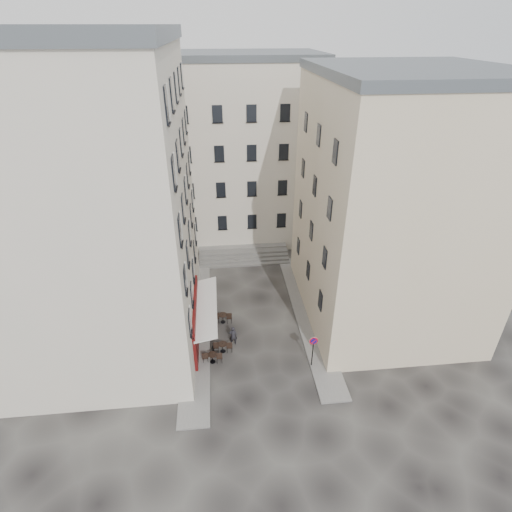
{
  "coord_description": "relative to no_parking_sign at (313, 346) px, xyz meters",
  "views": [
    {
      "loc": [
        -2.35,
        -22.53,
        20.8
      ],
      "look_at": [
        0.38,
        4.0,
        5.27
      ],
      "focal_mm": 28.0,
      "sensor_mm": 36.0,
      "label": 1
    }
  ],
  "objects": [
    {
      "name": "bistro_table_b",
      "position": [
        -6.13,
        2.09,
        -1.37
      ],
      "size": [
        1.39,
        0.65,
        0.98
      ],
      "color": "black",
      "rests_on": "ground"
    },
    {
      "name": "sidewalk_left",
      "position": [
        -8.09,
        6.73,
        -1.81
      ],
      "size": [
        2.0,
        22.0,
        0.12
      ],
      "primitive_type": "cube",
      "color": "slate",
      "rests_on": "ground"
    },
    {
      "name": "bollard_near",
      "position": [
        -6.84,
        1.73,
        -1.35
      ],
      "size": [
        0.12,
        0.12,
        0.98
      ],
      "color": "black",
      "rests_on": "ground"
    },
    {
      "name": "ground",
      "position": [
        -3.59,
        2.73,
        -1.87
      ],
      "size": [
        90.0,
        90.0,
        0.0
      ],
      "primitive_type": "plane",
      "color": "black",
      "rests_on": "ground"
    },
    {
      "name": "bistro_table_c",
      "position": [
        -7.1,
        4.51,
        -1.39
      ],
      "size": [
        1.34,
        0.63,
        0.94
      ],
      "color": "black",
      "rests_on": "ground"
    },
    {
      "name": "bistro_table_e",
      "position": [
        -7.16,
        7.16,
        -1.43
      ],
      "size": [
        1.24,
        0.58,
        0.87
      ],
      "color": "black",
      "rests_on": "ground"
    },
    {
      "name": "bollard_mid",
      "position": [
        -6.84,
        5.23,
        -1.35
      ],
      "size": [
        0.12,
        0.12,
        0.98
      ],
      "color": "black",
      "rests_on": "ground"
    },
    {
      "name": "sidewalk_right",
      "position": [
        0.91,
        5.73,
        -1.81
      ],
      "size": [
        2.0,
        18.0,
        0.12
      ],
      "primitive_type": "cube",
      "color": "slate",
      "rests_on": "ground"
    },
    {
      "name": "bollard_far",
      "position": [
        -6.84,
        8.73,
        -1.35
      ],
      "size": [
        0.12,
        0.12,
        0.98
      ],
      "color": "black",
      "rests_on": "ground"
    },
    {
      "name": "bistro_table_d",
      "position": [
        -6.02,
        5.42,
        -1.36
      ],
      "size": [
        1.43,
        0.67,
        1.01
      ],
      "color": "black",
      "rests_on": "ground"
    },
    {
      "name": "cafe_storefront",
      "position": [
        -7.91,
        3.73,
        0.0
      ],
      "size": [
        1.74,
        7.3,
        3.5
      ],
      "color": "#4C0D0A",
      "rests_on": "ground"
    },
    {
      "name": "pedestrian",
      "position": [
        -5.33,
        2.83,
        -1.06
      ],
      "size": [
        0.6,
        0.4,
        1.62
      ],
      "primitive_type": "imported",
      "rotation": [
        0.0,
        0.0,
        3.16
      ],
      "color": "black",
      "rests_on": "ground"
    },
    {
      "name": "no_parking_sign",
      "position": [
        0.0,
        0.0,
        0.0
      ],
      "size": [
        0.6,
        0.1,
        2.64
      ],
      "rotation": [
        0.0,
        0.0,
        0.02
      ],
      "color": "black",
      "rests_on": "ground"
    },
    {
      "name": "building_left",
      "position": [
        -14.09,
        5.73,
        8.44
      ],
      "size": [
        12.2,
        16.2,
        20.6
      ],
      "color": "beige",
      "rests_on": "ground"
    },
    {
      "name": "building_right",
      "position": [
        6.91,
        6.23,
        7.44
      ],
      "size": [
        12.2,
        14.2,
        18.6
      ],
      "color": "beige",
      "rests_on": "ground"
    },
    {
      "name": "stone_steps",
      "position": [
        -3.59,
        15.3,
        -1.47
      ],
      "size": [
        9.0,
        3.15,
        0.8
      ],
      "color": "#595754",
      "rests_on": "ground"
    },
    {
      "name": "building_back",
      "position": [
        -4.59,
        21.73,
        7.44
      ],
      "size": [
        18.2,
        10.2,
        18.6
      ],
      "color": "beige",
      "rests_on": "ground"
    },
    {
      "name": "bistro_table_a",
      "position": [
        -6.88,
        1.11,
        -1.37
      ],
      "size": [
        1.39,
        0.65,
        0.98
      ],
      "color": "black",
      "rests_on": "ground"
    }
  ]
}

